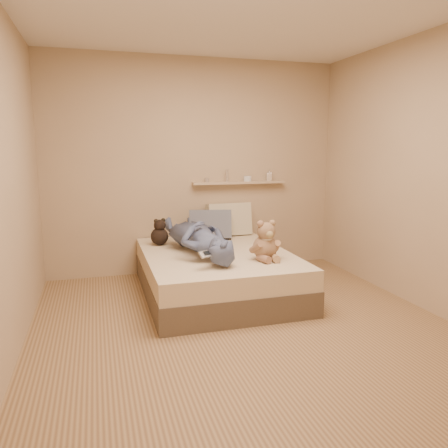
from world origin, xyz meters
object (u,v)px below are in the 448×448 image
object	(u,v)px
pillow_grey	(210,225)
person	(198,236)
wall_shelf	(239,183)
game_console	(207,254)
dark_plush	(160,234)
bed	(217,273)
pillow_cream	(229,219)
teddy_bear	(266,243)

from	to	relation	value
pillow_grey	person	xyz separation A→B (m)	(-0.30, -0.66, 0.00)
pillow_grey	wall_shelf	world-z (taller)	wall_shelf
game_console	dark_plush	bearing A→B (deg)	103.78
wall_shelf	pillow_grey	bearing A→B (deg)	-153.27
game_console	wall_shelf	distance (m)	1.78
bed	game_console	world-z (taller)	game_console
bed	wall_shelf	size ratio (longest dim) A/B	1.58
game_console	pillow_cream	bearing A→B (deg)	65.85
pillow_grey	teddy_bear	bearing A→B (deg)	-76.73
dark_plush	pillow_cream	xyz separation A→B (m)	(0.91, 0.32, 0.07)
game_console	teddy_bear	distance (m)	0.65
teddy_bear	pillow_grey	distance (m)	1.15
bed	game_console	xyz separation A→B (m)	(-0.25, -0.60, 0.37)
bed	teddy_bear	size ratio (longest dim) A/B	4.76
pillow_cream	wall_shelf	bearing A→B (deg)	26.46
bed	dark_plush	world-z (taller)	dark_plush
game_console	dark_plush	world-z (taller)	dark_plush
game_console	person	world-z (taller)	person
pillow_cream	person	world-z (taller)	pillow_cream
game_console	pillow_cream	world-z (taller)	pillow_cream
game_console	teddy_bear	size ratio (longest dim) A/B	0.44
teddy_bear	wall_shelf	bearing A→B (deg)	82.79
person	wall_shelf	bearing A→B (deg)	-136.26
bed	game_console	size ratio (longest dim) A/B	10.85
wall_shelf	dark_plush	bearing A→B (deg)	-159.74
game_console	person	xyz separation A→B (m)	(0.06, 0.63, 0.03)
teddy_bear	wall_shelf	distance (m)	1.44
person	wall_shelf	size ratio (longest dim) A/B	1.21
bed	teddy_bear	bearing A→B (deg)	-48.76
teddy_bear	dark_plush	bearing A→B (deg)	133.63
teddy_bear	dark_plush	xyz separation A→B (m)	(-0.90, 0.95, -0.03)
pillow_cream	pillow_grey	xyz separation A→B (m)	(-0.28, -0.14, -0.03)
dark_plush	wall_shelf	xyz separation A→B (m)	(1.07, 0.40, 0.52)
bed	wall_shelf	bearing A→B (deg)	58.82
teddy_bear	pillow_cream	size ratio (longest dim) A/B	0.73
dark_plush	pillow_grey	bearing A→B (deg)	15.50
dark_plush	person	xyz separation A→B (m)	(0.34, -0.48, 0.04)
person	wall_shelf	xyz separation A→B (m)	(0.74, 0.88, 0.48)
dark_plush	wall_shelf	world-z (taller)	wall_shelf
game_console	wall_shelf	xyz separation A→B (m)	(0.80, 1.51, 0.51)
game_console	wall_shelf	bearing A→B (deg)	62.07
person	game_console	bearing A→B (deg)	78.04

